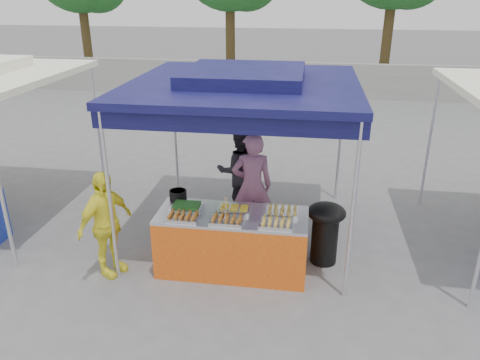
# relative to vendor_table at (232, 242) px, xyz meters

# --- Properties ---
(ground_plane) EXTENTS (80.00, 80.00, 0.00)m
(ground_plane) POSITION_rel_vendor_table_xyz_m (0.00, 0.10, -0.43)
(ground_plane) COLOR slate
(back_wall) EXTENTS (40.00, 0.25, 1.20)m
(back_wall) POSITION_rel_vendor_table_xyz_m (0.00, 11.10, 0.17)
(back_wall) COLOR gray
(back_wall) RESTS_ON ground_plane
(main_canopy) EXTENTS (3.20, 3.20, 2.57)m
(main_canopy) POSITION_rel_vendor_table_xyz_m (0.00, 1.07, 1.94)
(main_canopy) COLOR silver
(main_canopy) RESTS_ON ground_plane
(vendor_table) EXTENTS (2.00, 0.80, 0.85)m
(vendor_table) POSITION_rel_vendor_table_xyz_m (0.00, 0.00, 0.00)
(vendor_table) COLOR #DD5613
(vendor_table) RESTS_ON ground_plane
(food_tray_fl) EXTENTS (0.42, 0.30, 0.07)m
(food_tray_fl) POSITION_rel_vendor_table_xyz_m (-0.60, -0.24, 0.46)
(food_tray_fl) COLOR white
(food_tray_fl) RESTS_ON vendor_table
(food_tray_fm) EXTENTS (0.42, 0.30, 0.07)m
(food_tray_fm) POSITION_rel_vendor_table_xyz_m (-0.03, -0.24, 0.46)
(food_tray_fm) COLOR white
(food_tray_fm) RESTS_ON vendor_table
(food_tray_fr) EXTENTS (0.42, 0.30, 0.07)m
(food_tray_fr) POSITION_rel_vendor_table_xyz_m (0.60, -0.24, 0.46)
(food_tray_fr) COLOR white
(food_tray_fr) RESTS_ON vendor_table
(food_tray_bl) EXTENTS (0.42, 0.30, 0.07)m
(food_tray_bl) POSITION_rel_vendor_table_xyz_m (-0.63, 0.06, 0.46)
(food_tray_bl) COLOR white
(food_tray_bl) RESTS_ON vendor_table
(food_tray_bm) EXTENTS (0.42, 0.30, 0.07)m
(food_tray_bm) POSITION_rel_vendor_table_xyz_m (0.02, 0.09, 0.46)
(food_tray_bm) COLOR white
(food_tray_bm) RESTS_ON vendor_table
(food_tray_br) EXTENTS (0.42, 0.30, 0.07)m
(food_tray_br) POSITION_rel_vendor_table_xyz_m (0.65, 0.10, 0.46)
(food_tray_br) COLOR white
(food_tray_br) RESTS_ON vendor_table
(cooking_pot) EXTENTS (0.24, 0.24, 0.14)m
(cooking_pot) POSITION_rel_vendor_table_xyz_m (-0.83, 0.33, 0.50)
(cooking_pot) COLOR black
(cooking_pot) RESTS_ON vendor_table
(skewer_cup) EXTENTS (0.08, 0.08, 0.10)m
(skewer_cup) POSITION_rel_vendor_table_xyz_m (-0.07, -0.10, 0.47)
(skewer_cup) COLOR silver
(skewer_cup) RESTS_ON vendor_table
(wok_burner) EXTENTS (0.53, 0.53, 0.90)m
(wok_burner) POSITION_rel_vendor_table_xyz_m (1.24, 0.39, 0.11)
(wok_burner) COLOR black
(wok_burner) RESTS_ON ground_plane
(crate_left) EXTENTS (0.47, 0.33, 0.28)m
(crate_left) POSITION_rel_vendor_table_xyz_m (-0.26, 0.72, -0.28)
(crate_left) COLOR #1629B9
(crate_left) RESTS_ON ground_plane
(crate_right) EXTENTS (0.49, 0.34, 0.29)m
(crate_right) POSITION_rel_vendor_table_xyz_m (0.16, 0.57, -0.28)
(crate_right) COLOR #1629B9
(crate_right) RESTS_ON ground_plane
(crate_stacked) EXTENTS (0.47, 0.33, 0.28)m
(crate_stacked) POSITION_rel_vendor_table_xyz_m (0.16, 0.57, 0.01)
(crate_stacked) COLOR #1629B9
(crate_stacked) RESTS_ON crate_right
(vendor_woman) EXTENTS (0.69, 0.53, 1.68)m
(vendor_woman) POSITION_rel_vendor_table_xyz_m (0.14, 0.97, 0.42)
(vendor_woman) COLOR #9D6389
(vendor_woman) RESTS_ON ground_plane
(helper_man) EXTENTS (0.89, 0.78, 1.54)m
(helper_man) POSITION_rel_vendor_table_xyz_m (-0.17, 1.76, 0.35)
(helper_man) COLOR #222227
(helper_man) RESTS_ON ground_plane
(customer_person) EXTENTS (0.70, 0.94, 1.48)m
(customer_person) POSITION_rel_vendor_table_xyz_m (-1.63, -0.33, 0.31)
(customer_person) COLOR #FFF538
(customer_person) RESTS_ON ground_plane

